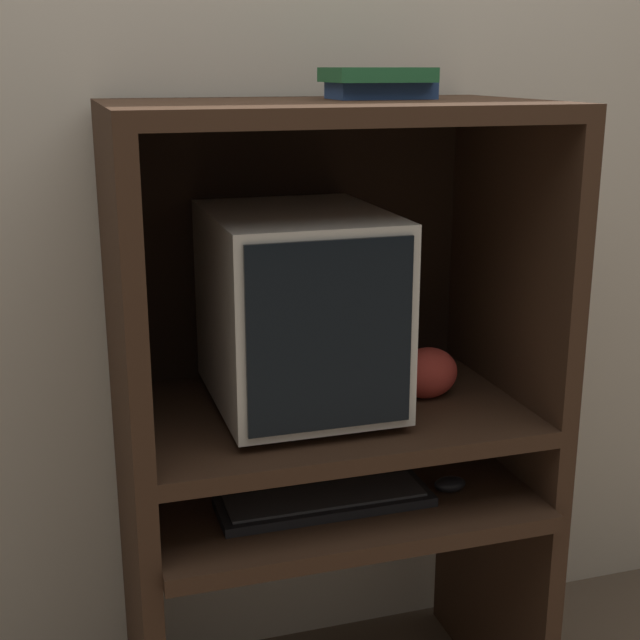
{
  "coord_description": "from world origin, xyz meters",
  "views": [
    {
      "loc": [
        -0.55,
        -1.46,
        1.51
      ],
      "look_at": [
        -0.02,
        0.28,
        0.99
      ],
      "focal_mm": 50.0,
      "sensor_mm": 36.0,
      "label": 1
    }
  ],
  "objects_px": {
    "snack_bag": "(427,373)",
    "crt_monitor": "(298,308)",
    "book_stack": "(379,82)",
    "keyboard": "(325,501)",
    "mouse": "(450,484)"
  },
  "relations": [
    {
      "from": "snack_bag",
      "to": "book_stack",
      "type": "bearing_deg",
      "value": 137.39
    },
    {
      "from": "keyboard",
      "to": "crt_monitor",
      "type": "bearing_deg",
      "value": 96.9
    },
    {
      "from": "keyboard",
      "to": "snack_bag",
      "type": "xyz_separation_m",
      "value": [
        0.27,
        0.11,
        0.22
      ]
    },
    {
      "from": "snack_bag",
      "to": "crt_monitor",
      "type": "bearing_deg",
      "value": 173.68
    },
    {
      "from": "crt_monitor",
      "to": "book_stack",
      "type": "bearing_deg",
      "value": 15.76
    },
    {
      "from": "snack_bag",
      "to": "book_stack",
      "type": "height_order",
      "value": "book_stack"
    },
    {
      "from": "mouse",
      "to": "keyboard",
      "type": "bearing_deg",
      "value": 177.2
    },
    {
      "from": "keyboard",
      "to": "snack_bag",
      "type": "distance_m",
      "value": 0.37
    },
    {
      "from": "mouse",
      "to": "crt_monitor",
      "type": "bearing_deg",
      "value": 152.96
    },
    {
      "from": "crt_monitor",
      "to": "snack_bag",
      "type": "height_order",
      "value": "crt_monitor"
    },
    {
      "from": "crt_monitor",
      "to": "mouse",
      "type": "xyz_separation_m",
      "value": [
        0.3,
        -0.15,
        -0.38
      ]
    },
    {
      "from": "book_stack",
      "to": "snack_bag",
      "type": "bearing_deg",
      "value": -42.61
    },
    {
      "from": "crt_monitor",
      "to": "book_stack",
      "type": "height_order",
      "value": "book_stack"
    },
    {
      "from": "crt_monitor",
      "to": "snack_bag",
      "type": "relative_size",
      "value": 3.29
    },
    {
      "from": "book_stack",
      "to": "keyboard",
      "type": "bearing_deg",
      "value": -132.59
    }
  ]
}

